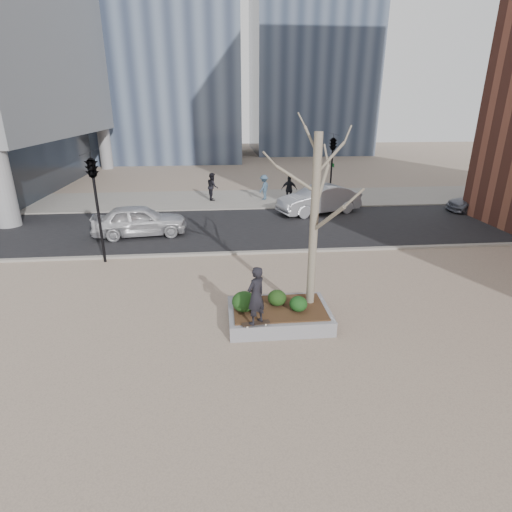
{
  "coord_description": "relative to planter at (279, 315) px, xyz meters",
  "views": [
    {
      "loc": [
        -0.68,
        -10.45,
        6.14
      ],
      "look_at": [
        0.5,
        2.0,
        1.4
      ],
      "focal_mm": 28.0,
      "sensor_mm": 36.0,
      "label": 1
    }
  ],
  "objects": [
    {
      "name": "sycamore_tree",
      "position": [
        1.0,
        0.3,
        3.56
      ],
      "size": [
        2.8,
        2.8,
        6.6
      ],
      "primitive_type": null,
      "color": "gray",
      "rests_on": "planter_mulch"
    },
    {
      "name": "ground",
      "position": [
        -1.0,
        0.0,
        -0.23
      ],
      "size": [
        120.0,
        120.0,
        0.0
      ],
      "primitive_type": "plane",
      "color": "gray",
      "rests_on": "ground"
    },
    {
      "name": "traffic_light_far",
      "position": [
        5.5,
        14.6,
        2.02
      ],
      "size": [
        0.6,
        2.48,
        4.5
      ],
      "primitive_type": null,
      "color": "black",
      "rests_on": "ground"
    },
    {
      "name": "shrub_right",
      "position": [
        0.53,
        -0.24,
        0.49
      ],
      "size": [
        0.53,
        0.53,
        0.45
      ],
      "primitive_type": "ellipsoid",
      "color": "black",
      "rests_on": "planter_mulch"
    },
    {
      "name": "pedestrian_c",
      "position": [
        2.99,
        15.48,
        0.69
      ],
      "size": [
        1.11,
        0.68,
        1.77
      ],
      "primitive_type": "imported",
      "rotation": [
        0.0,
        0.0,
        2.89
      ],
      "color": "black",
      "rests_on": "far_sidewalk"
    },
    {
      "name": "pedestrian_b",
      "position": [
        1.43,
        16.61,
        0.64
      ],
      "size": [
        1.11,
        1.26,
        1.69
      ],
      "primitive_type": "imported",
      "rotation": [
        0.0,
        0.0,
        4.15
      ],
      "color": "#3B526A",
      "rests_on": "far_sidewalk"
    },
    {
      "name": "shrub_middle",
      "position": [
        -0.04,
        0.17,
        0.5
      ],
      "size": [
        0.56,
        0.56,
        0.48
      ],
      "primitive_type": "ellipsoid",
      "color": "#173210",
      "rests_on": "planter_mulch"
    },
    {
      "name": "shrub_left",
      "position": [
        -1.05,
        -0.09,
        0.56
      ],
      "size": [
        0.7,
        0.7,
        0.59
      ],
      "primitive_type": "ellipsoid",
      "color": "#103513",
      "rests_on": "planter_mulch"
    },
    {
      "name": "planter",
      "position": [
        0.0,
        0.0,
        0.0
      ],
      "size": [
        3.0,
        2.0,
        0.45
      ],
      "primitive_type": "cube",
      "color": "gray",
      "rests_on": "ground"
    },
    {
      "name": "traffic_light_near",
      "position": [
        -6.5,
        5.6,
        2.02
      ],
      "size": [
        0.6,
        2.48,
        4.5
      ],
      "primitive_type": null,
      "color": "black",
      "rests_on": "ground"
    },
    {
      "name": "car_third",
      "position": [
        14.34,
        12.09,
        0.4
      ],
      "size": [
        4.2,
        1.81,
        1.2
      ],
      "primitive_type": "imported",
      "rotation": [
        0.0,
        0.0,
        4.68
      ],
      "color": "slate",
      "rests_on": "street"
    },
    {
      "name": "skateboard",
      "position": [
        -0.77,
        -0.88,
        0.26
      ],
      "size": [
        0.8,
        0.32,
        0.08
      ],
      "primitive_type": null,
      "rotation": [
        0.0,
        0.0,
        0.16
      ],
      "color": "black",
      "rests_on": "planter"
    },
    {
      "name": "police_car",
      "position": [
        -5.63,
        9.12,
        0.57
      ],
      "size": [
        4.74,
        2.39,
        1.55
      ],
      "primitive_type": "imported",
      "rotation": [
        0.0,
        0.0,
        1.7
      ],
      "color": "silver",
      "rests_on": "street"
    },
    {
      "name": "planter_mulch",
      "position": [
        0.0,
        0.0,
        0.25
      ],
      "size": [
        2.7,
        1.7,
        0.04
      ],
      "primitive_type": "cube",
      "color": "#382314",
      "rests_on": "planter"
    },
    {
      "name": "pedestrian_a",
      "position": [
        -2.08,
        16.82,
        0.72
      ],
      "size": [
        0.8,
        0.98,
        1.85
      ],
      "primitive_type": "imported",
      "rotation": [
        0.0,
        0.0,
        1.69
      ],
      "color": "black",
      "rests_on": "far_sidewalk"
    },
    {
      "name": "skateboarder",
      "position": [
        -0.77,
        -0.88,
        1.13
      ],
      "size": [
        0.72,
        0.7,
        1.66
      ],
      "primitive_type": "imported",
      "rotation": [
        0.0,
        0.0,
        3.85
      ],
      "color": "black",
      "rests_on": "skateboard"
    },
    {
      "name": "far_sidewalk",
      "position": [
        -1.0,
        17.0,
        -0.21
      ],
      "size": [
        60.0,
        6.0,
        0.02
      ],
      "primitive_type": "cube",
      "color": "gray",
      "rests_on": "ground"
    },
    {
      "name": "street",
      "position": [
        -1.0,
        10.0,
        -0.21
      ],
      "size": [
        60.0,
        8.0,
        0.02
      ],
      "primitive_type": "cube",
      "color": "black",
      "rests_on": "ground"
    },
    {
      "name": "car_silver",
      "position": [
        4.29,
        12.62,
        0.62
      ],
      "size": [
        5.32,
        3.22,
        1.66
      ],
      "primitive_type": "imported",
      "rotation": [
        0.0,
        0.0,
        5.03
      ],
      "color": "#ADAFB5",
      "rests_on": "street"
    }
  ]
}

